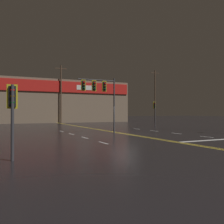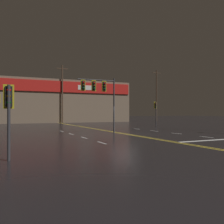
{
  "view_description": "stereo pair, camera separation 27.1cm",
  "coord_description": "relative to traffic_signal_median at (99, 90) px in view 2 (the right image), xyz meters",
  "views": [
    {
      "loc": [
        -10.9,
        -20.07,
        1.95
      ],
      "look_at": [
        0.0,
        2.7,
        2.0
      ],
      "focal_mm": 40.0,
      "sensor_mm": 36.0,
      "label": 1
    },
    {
      "loc": [
        -10.65,
        -20.19,
        1.95
      ],
      "look_at": [
        0.0,
        2.7,
        2.0
      ],
      "focal_mm": 40.0,
      "sensor_mm": 36.0,
      "label": 2
    }
  ],
  "objects": [
    {
      "name": "road_markings",
      "position": [
        2.89,
        -2.47,
        -4.03
      ],
      "size": [
        13.38,
        60.0,
        0.01
      ],
      "color": "gold",
      "rests_on": "ground"
    },
    {
      "name": "traffic_signal_corner_northeast",
      "position": [
        12.67,
        9.11,
        -1.45
      ],
      "size": [
        0.42,
        0.36,
        3.53
      ],
      "color": "#38383D",
      "rests_on": "ground"
    },
    {
      "name": "traffic_signal_corner_southwest",
      "position": [
        -8.12,
        -10.39,
        -1.77
      ],
      "size": [
        0.42,
        0.36,
        3.09
      ],
      "color": "#38383D",
      "rests_on": "ground"
    },
    {
      "name": "building_backdrop",
      "position": [
        2.08,
        30.16,
        0.11
      ],
      "size": [
        30.11,
        10.23,
        8.27
      ],
      "color": "#7A6651",
      "rests_on": "ground"
    },
    {
      "name": "utility_pole_row",
      "position": [
        2.45,
        24.73,
        1.79
      ],
      "size": [
        44.76,
        0.26,
        11.58
      ],
      "color": "#4C3828",
      "rests_on": "ground"
    },
    {
      "name": "traffic_signal_median",
      "position": [
        0.0,
        0.0,
        0.0
      ],
      "size": [
        3.65,
        0.36,
        5.19
      ],
      "color": "#38383D",
      "rests_on": "ground"
    },
    {
      "name": "ground_plane",
      "position": [
        2.08,
        -1.17,
        -4.04
      ],
      "size": [
        200.0,
        200.0,
        0.0
      ],
      "primitive_type": "plane",
      "color": "black"
    }
  ]
}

